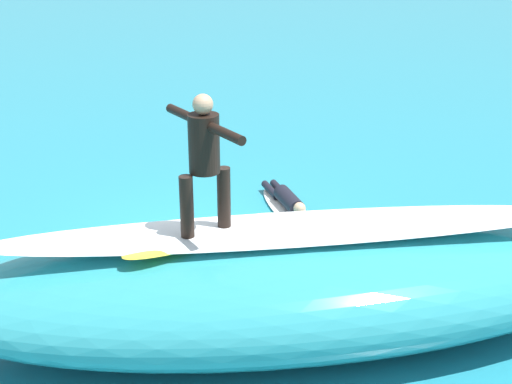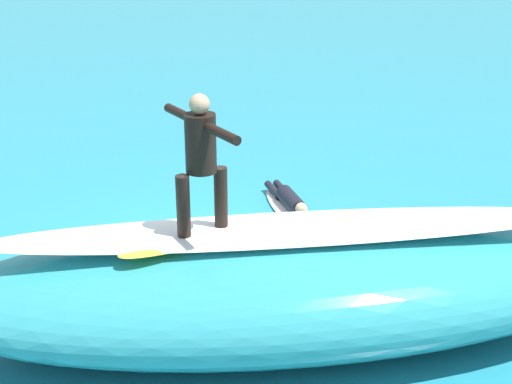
# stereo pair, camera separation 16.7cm
# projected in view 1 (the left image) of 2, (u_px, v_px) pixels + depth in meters

# --- Properties ---
(ground_plane) EXTENTS (120.00, 120.00, 0.00)m
(ground_plane) POSITION_uv_depth(u_px,v_px,m) (202.00, 251.00, 10.08)
(ground_plane) COLOR teal
(wave_crest) EXTENTS (7.73, 2.73, 1.26)m
(wave_crest) POSITION_uv_depth(u_px,v_px,m) (289.00, 284.00, 7.91)
(wave_crest) COLOR teal
(wave_crest) RESTS_ON ground_plane
(wave_foam_lip) EXTENTS (6.55, 1.03, 0.08)m
(wave_foam_lip) POSITION_uv_depth(u_px,v_px,m) (290.00, 229.00, 7.66)
(wave_foam_lip) COLOR white
(wave_foam_lip) RESTS_ON wave_crest
(surfboard_riding) EXTENTS (1.96, 1.25, 0.07)m
(surfboard_riding) POSITION_uv_depth(u_px,v_px,m) (207.00, 235.00, 7.54)
(surfboard_riding) COLOR yellow
(surfboard_riding) RESTS_ON wave_crest
(surfer_riding) EXTENTS (0.68, 1.31, 1.48)m
(surfer_riding) POSITION_uv_depth(u_px,v_px,m) (204.00, 154.00, 7.21)
(surfer_riding) COLOR black
(surfer_riding) RESTS_ON surfboard_riding
(surfboard_paddling) EXTENTS (0.79, 2.13, 0.07)m
(surfboard_paddling) POSITION_uv_depth(u_px,v_px,m) (289.00, 210.00, 11.33)
(surfboard_paddling) COLOR silver
(surfboard_paddling) RESTS_ON ground_plane
(surfer_paddling) EXTENTS (0.46, 1.56, 0.28)m
(surfer_paddling) POSITION_uv_depth(u_px,v_px,m) (287.00, 199.00, 11.38)
(surfer_paddling) COLOR black
(surfer_paddling) RESTS_ON surfboard_paddling
(foam_patch_near) EXTENTS (1.07, 0.87, 0.12)m
(foam_patch_near) POSITION_uv_depth(u_px,v_px,m) (423.00, 294.00, 8.83)
(foam_patch_near) COLOR white
(foam_patch_near) RESTS_ON ground_plane
(foam_patch_mid) EXTENTS (0.88, 0.69, 0.12)m
(foam_patch_mid) POSITION_uv_depth(u_px,v_px,m) (480.00, 258.00, 9.74)
(foam_patch_mid) COLOR white
(foam_patch_mid) RESTS_ON ground_plane
(foam_patch_far) EXTENTS (1.10, 0.98, 0.09)m
(foam_patch_far) POSITION_uv_depth(u_px,v_px,m) (337.00, 223.00, 10.85)
(foam_patch_far) COLOR white
(foam_patch_far) RESTS_ON ground_plane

